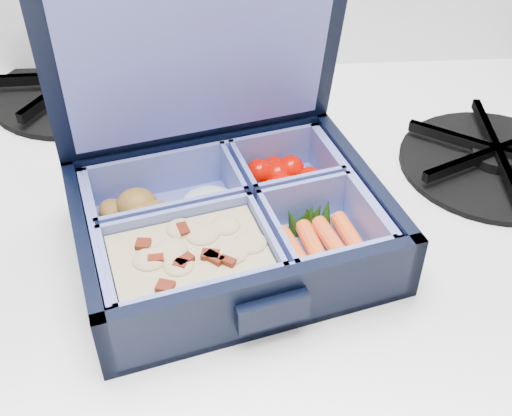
{
  "coord_description": "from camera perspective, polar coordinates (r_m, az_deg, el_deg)",
  "views": [
    {
      "loc": [
        0.37,
        1.27,
        1.26
      ],
      "look_at": [
        0.4,
        1.63,
        0.95
      ],
      "focal_mm": 45.0,
      "sensor_mm": 36.0,
      "label": 1
    }
  ],
  "objects": [
    {
      "name": "bento_box",
      "position": [
        0.48,
        -2.24,
        -1.51
      ],
      "size": [
        0.26,
        0.23,
        0.05
      ],
      "primitive_type": null,
      "rotation": [
        0.0,
        0.0,
        0.26
      ],
      "color": "black",
      "rests_on": "stove"
    },
    {
      "name": "burner_grate",
      "position": [
        0.61,
        20.52,
        4.4
      ],
      "size": [
        0.22,
        0.22,
        0.02
      ],
      "primitive_type": "cylinder",
      "rotation": [
        0.0,
        0.0,
        0.43
      ],
      "color": "black",
      "rests_on": "stove"
    },
    {
      "name": "burner_grate_rear",
      "position": [
        0.7,
        -15.51,
        10.52
      ],
      "size": [
        0.19,
        0.19,
        0.02
      ],
      "primitive_type": "cylinder",
      "rotation": [
        0.0,
        0.0,
        0.03
      ],
      "color": "black",
      "rests_on": "stove"
    },
    {
      "name": "fork",
      "position": [
        0.58,
        1.76,
        4.46
      ],
      "size": [
        0.06,
        0.18,
        0.01
      ],
      "primitive_type": null,
      "rotation": [
        0.0,
        0.0,
        -0.19
      ],
      "color": "#A6A6A6",
      "rests_on": "stove"
    }
  ]
}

